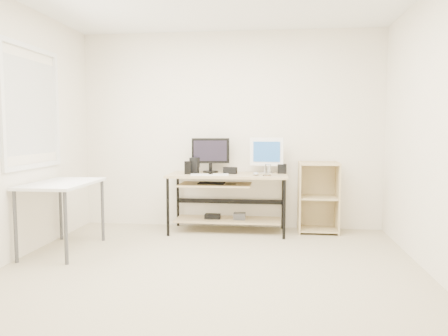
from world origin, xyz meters
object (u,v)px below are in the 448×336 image
object	(u,v)px
side_table	(62,190)
white_imac	(267,153)
shelf_unit	(318,197)
desk	(226,190)
audio_controller	(188,168)
black_monitor	(210,153)

from	to	relation	value
side_table	white_imac	world-z (taller)	white_imac
shelf_unit	white_imac	size ratio (longest dim) A/B	1.95
desk	audio_controller	xyz separation A→B (m)	(-0.47, -0.09, 0.29)
shelf_unit	black_monitor	world-z (taller)	black_monitor
black_monitor	audio_controller	size ratio (longest dim) A/B	2.95
white_imac	audio_controller	bearing A→B (deg)	-159.74
desk	audio_controller	world-z (taller)	audio_controller
side_table	white_imac	distance (m)	2.51
desk	side_table	bearing A→B (deg)	-147.35
side_table	shelf_unit	xyz separation A→B (m)	(2.83, 1.22, -0.22)
desk	side_table	world-z (taller)	same
black_monitor	white_imac	size ratio (longest dim) A/B	1.07
shelf_unit	audio_controller	xyz separation A→B (m)	(-1.65, -0.25, 0.38)
desk	audio_controller	distance (m)	0.56
desk	black_monitor	world-z (taller)	black_monitor
shelf_unit	white_imac	bearing A→B (deg)	-179.04
desk	white_imac	xyz separation A→B (m)	(0.52, 0.15, 0.48)
black_monitor	white_imac	xyz separation A→B (m)	(0.73, -0.02, 0.01)
desk	shelf_unit	xyz separation A→B (m)	(1.18, 0.16, -0.09)
shelf_unit	black_monitor	xyz separation A→B (m)	(-1.39, 0.01, 0.56)
desk	side_table	xyz separation A→B (m)	(-1.65, -1.06, 0.13)
black_monitor	audio_controller	bearing A→B (deg)	-146.03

